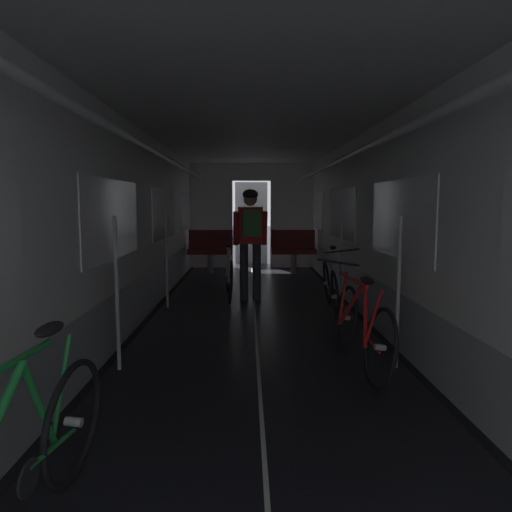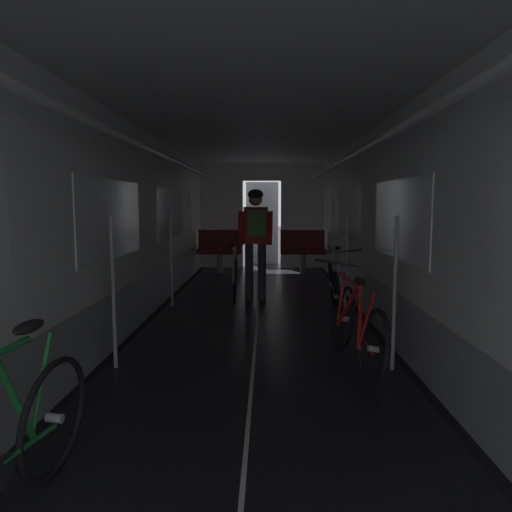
% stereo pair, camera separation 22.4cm
% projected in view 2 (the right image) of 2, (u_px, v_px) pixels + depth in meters
% --- Properties ---
extents(train_car_shell, '(3.14, 12.34, 2.57)m').
position_uv_depth(train_car_shell, '(257.00, 188.00, 5.60)').
color(train_car_shell, black).
rests_on(train_car_shell, ground).
extents(bench_seat_far_left, '(0.98, 0.51, 0.95)m').
position_uv_depth(bench_seat_far_left, '(220.00, 247.00, 10.19)').
color(bench_seat_far_left, gray).
rests_on(bench_seat_far_left, ground).
extents(bench_seat_far_right, '(0.98, 0.51, 0.95)m').
position_uv_depth(bench_seat_far_right, '(303.00, 247.00, 10.15)').
color(bench_seat_far_right, gray).
rests_on(bench_seat_far_right, ground).
extents(bicycle_red, '(0.47, 1.70, 0.96)m').
position_uv_depth(bicycle_red, '(356.00, 327.00, 4.29)').
color(bicycle_red, black).
rests_on(bicycle_red, ground).
extents(bicycle_silver, '(0.44, 1.69, 0.95)m').
position_uv_depth(bicycle_silver, '(335.00, 286.00, 6.42)').
color(bicycle_silver, black).
rests_on(bicycle_silver, ground).
extents(person_cyclist_aisle, '(0.55, 0.41, 1.73)m').
position_uv_depth(person_cyclist_aisle, '(256.00, 232.00, 7.19)').
color(person_cyclist_aisle, '#2D2D33').
rests_on(person_cyclist_aisle, ground).
extents(bicycle_white_in_aisle, '(0.44, 1.69, 0.94)m').
position_uv_depth(bicycle_white_in_aisle, '(235.00, 274.00, 7.54)').
color(bicycle_white_in_aisle, black).
rests_on(bicycle_white_in_aisle, ground).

